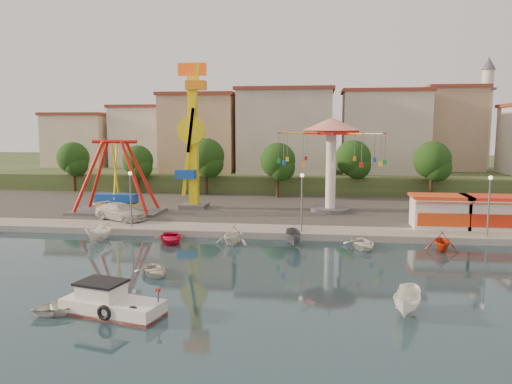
% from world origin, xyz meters
% --- Properties ---
extents(ground, '(200.00, 200.00, 0.00)m').
position_xyz_m(ground, '(0.00, 0.00, 0.00)').
color(ground, '#132C36').
rests_on(ground, ground).
extents(quay_deck, '(200.00, 100.00, 0.60)m').
position_xyz_m(quay_deck, '(0.00, 62.00, 0.30)').
color(quay_deck, '#9E998E').
rests_on(quay_deck, ground).
extents(asphalt_pad, '(90.00, 28.00, 0.01)m').
position_xyz_m(asphalt_pad, '(0.00, 30.00, 0.60)').
color(asphalt_pad, '#4C4944').
rests_on(asphalt_pad, quay_deck).
extents(hill_terrace, '(200.00, 60.00, 3.00)m').
position_xyz_m(hill_terrace, '(0.00, 67.00, 1.50)').
color(hill_terrace, '#384C26').
rests_on(hill_terrace, ground).
extents(pirate_ship_ride, '(10.00, 5.00, 8.00)m').
position_xyz_m(pirate_ship_ride, '(-12.52, 20.30, 4.39)').
color(pirate_ship_ride, '#59595E').
rests_on(pirate_ship_ride, quay_deck).
extents(kamikaze_tower, '(3.37, 3.10, 16.50)m').
position_xyz_m(kamikaze_tower, '(-4.81, 24.30, 8.61)').
color(kamikaze_tower, '#59595E').
rests_on(kamikaze_tower, quay_deck).
extents(wave_swinger, '(11.60, 11.60, 10.40)m').
position_xyz_m(wave_swinger, '(10.77, 24.25, 8.20)').
color(wave_swinger, '#59595E').
rests_on(wave_swinger, quay_deck).
extents(booth_left, '(5.40, 3.78, 3.08)m').
position_xyz_m(booth_left, '(20.77, 16.49, 2.16)').
color(booth_left, white).
rests_on(booth_left, quay_deck).
extents(booth_mid, '(5.40, 3.78, 3.08)m').
position_xyz_m(booth_mid, '(25.48, 16.49, 2.16)').
color(booth_mid, white).
rests_on(booth_mid, quay_deck).
extents(lamp_post_1, '(0.14, 0.14, 5.00)m').
position_xyz_m(lamp_post_1, '(-8.00, 13.00, 3.10)').
color(lamp_post_1, '#59595E').
rests_on(lamp_post_1, quay_deck).
extents(lamp_post_2, '(0.14, 0.14, 5.00)m').
position_xyz_m(lamp_post_2, '(8.00, 13.00, 3.10)').
color(lamp_post_2, '#59595E').
rests_on(lamp_post_2, quay_deck).
extents(lamp_post_3, '(0.14, 0.14, 5.00)m').
position_xyz_m(lamp_post_3, '(24.00, 13.00, 3.10)').
color(lamp_post_3, '#59595E').
rests_on(lamp_post_3, quay_deck).
extents(tree_0, '(4.60, 4.60, 7.19)m').
position_xyz_m(tree_0, '(-26.00, 36.98, 5.47)').
color(tree_0, '#382314').
rests_on(tree_0, quay_deck).
extents(tree_1, '(4.35, 4.35, 6.80)m').
position_xyz_m(tree_1, '(-16.00, 36.24, 5.20)').
color(tree_1, '#382314').
rests_on(tree_1, quay_deck).
extents(tree_2, '(5.02, 5.02, 7.85)m').
position_xyz_m(tree_2, '(-6.00, 35.81, 5.92)').
color(tree_2, '#382314').
rests_on(tree_2, quay_deck).
extents(tree_3, '(4.68, 4.68, 7.32)m').
position_xyz_m(tree_3, '(4.00, 34.36, 5.55)').
color(tree_3, '#382314').
rests_on(tree_3, quay_deck).
extents(tree_4, '(4.86, 4.86, 7.60)m').
position_xyz_m(tree_4, '(14.00, 37.35, 5.75)').
color(tree_4, '#382314').
rests_on(tree_4, quay_deck).
extents(tree_5, '(4.83, 4.83, 7.54)m').
position_xyz_m(tree_5, '(24.00, 35.54, 5.71)').
color(tree_5, '#382314').
rests_on(tree_5, quay_deck).
extents(building_0, '(9.26, 9.53, 11.87)m').
position_xyz_m(building_0, '(-33.37, 46.06, 8.93)').
color(building_0, beige).
rests_on(building_0, hill_terrace).
extents(building_1, '(12.33, 9.01, 8.63)m').
position_xyz_m(building_1, '(-21.33, 51.38, 7.32)').
color(building_1, silver).
rests_on(building_1, hill_terrace).
extents(building_2, '(11.95, 9.28, 11.23)m').
position_xyz_m(building_2, '(-8.19, 51.96, 8.62)').
color(building_2, tan).
rests_on(building_2, hill_terrace).
extents(building_3, '(12.59, 10.50, 9.20)m').
position_xyz_m(building_3, '(5.60, 48.80, 7.60)').
color(building_3, beige).
rests_on(building_3, hill_terrace).
extents(building_4, '(10.75, 9.23, 9.24)m').
position_xyz_m(building_4, '(19.07, 52.20, 7.62)').
color(building_4, beige).
rests_on(building_4, hill_terrace).
extents(building_5, '(12.77, 10.96, 11.21)m').
position_xyz_m(building_5, '(32.37, 50.33, 8.61)').
color(building_5, tan).
rests_on(building_5, hill_terrace).
extents(minaret, '(2.80, 2.80, 18.00)m').
position_xyz_m(minaret, '(36.00, 54.00, 12.55)').
color(minaret, silver).
rests_on(minaret, hill_terrace).
extents(cabin_motorboat, '(5.86, 3.34, 1.94)m').
position_xyz_m(cabin_motorboat, '(-1.51, -6.84, 0.52)').
color(cabin_motorboat, white).
rests_on(cabin_motorboat, ground).
extents(rowboat_a, '(3.62, 3.80, 0.64)m').
position_xyz_m(rowboat_a, '(-1.53, 0.35, 0.32)').
color(rowboat_a, silver).
rests_on(rowboat_a, ground).
extents(rowboat_b, '(4.18, 4.01, 0.71)m').
position_xyz_m(rowboat_b, '(-4.19, -6.90, 0.35)').
color(rowboat_b, silver).
rests_on(rowboat_b, ground).
extents(skiff, '(2.32, 3.78, 1.37)m').
position_xyz_m(skiff, '(14.37, -4.76, 0.68)').
color(skiff, white).
rests_on(skiff, ground).
extents(van, '(6.30, 4.61, 1.70)m').
position_xyz_m(van, '(-10.47, 16.31, 1.45)').
color(van, silver).
rests_on(van, quay_deck).
extents(moored_boat_2, '(1.75, 3.78, 1.41)m').
position_xyz_m(moored_boat_2, '(-9.79, 9.80, 0.71)').
color(moored_boat_2, silver).
rests_on(moored_boat_2, ground).
extents(moored_boat_3, '(3.80, 4.55, 0.81)m').
position_xyz_m(moored_boat_3, '(-3.27, 9.80, 0.40)').
color(moored_boat_3, red).
rests_on(moored_boat_3, ground).
extents(moored_boat_4, '(3.55, 3.87, 1.71)m').
position_xyz_m(moored_boat_4, '(2.28, 9.80, 0.86)').
color(moored_boat_4, white).
rests_on(moored_boat_4, ground).
extents(moored_boat_5, '(1.69, 3.73, 1.40)m').
position_xyz_m(moored_boat_5, '(7.46, 9.80, 0.70)').
color(moored_boat_5, slate).
rests_on(moored_boat_5, ground).
extents(moored_boat_6, '(3.38, 4.19, 0.77)m').
position_xyz_m(moored_boat_6, '(13.17, 9.80, 0.38)').
color(moored_boat_6, silver).
rests_on(moored_boat_6, ground).
extents(moored_boat_7, '(3.05, 3.40, 1.60)m').
position_xyz_m(moored_boat_7, '(19.49, 9.80, 0.80)').
color(moored_boat_7, red).
rests_on(moored_boat_7, ground).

